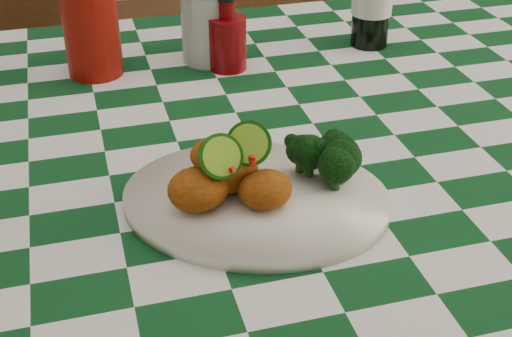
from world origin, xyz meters
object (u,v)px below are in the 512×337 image
object	(u,v)px
dining_table	(248,328)
red_tumbler	(91,28)
fried_chicken_pile	(237,167)
wooden_chair_right	(293,112)
plate	(256,200)
ketchup_bottle	(227,31)
wooden_chair_left	(24,134)
mason_jar	(208,23)

from	to	relation	value
dining_table	red_tumbler	distance (m)	0.58
fried_chicken_pile	wooden_chair_right	xyz separation A→B (m)	(0.37, 0.89, -0.42)
dining_table	fried_chicken_pile	size ratio (longest dim) A/B	12.24
plate	fried_chicken_pile	world-z (taller)	fried_chicken_pile
plate	ketchup_bottle	bearing A→B (deg)	81.11
red_tumbler	ketchup_bottle	bearing A→B (deg)	-10.11
red_tumbler	wooden_chair_left	size ratio (longest dim) A/B	0.19
dining_table	red_tumbler	xyz separation A→B (m)	(-0.19, 0.27, 0.47)
red_tumbler	wooden_chair_right	distance (m)	0.80
ketchup_bottle	wooden_chair_left	world-z (taller)	ketchup_bottle
fried_chicken_pile	ketchup_bottle	xyz separation A→B (m)	(0.09, 0.42, 0.01)
mason_jar	wooden_chair_left	bearing A→B (deg)	127.75
red_tumbler	fried_chicken_pile	bearing A→B (deg)	-73.68
plate	red_tumbler	world-z (taller)	red_tumbler
plate	wooden_chair_left	distance (m)	1.07
mason_jar	wooden_chair_right	bearing A→B (deg)	54.27
plate	red_tumbler	bearing A→B (deg)	108.98
dining_table	wooden_chair_left	world-z (taller)	wooden_chair_left
mason_jar	wooden_chair_right	size ratio (longest dim) A/B	0.16
plate	red_tumbler	distance (m)	0.49
wooden_chair_left	mason_jar	bearing A→B (deg)	-35.27
red_tumbler	mason_jar	distance (m)	0.20
dining_table	ketchup_bottle	xyz separation A→B (m)	(0.03, 0.23, 0.46)
plate	ketchup_bottle	world-z (taller)	ketchup_bottle
dining_table	wooden_chair_right	size ratio (longest dim) A/B	1.95
ketchup_bottle	dining_table	bearing A→B (deg)	-96.92
mason_jar	dining_table	bearing A→B (deg)	-90.97
plate	fried_chicken_pile	size ratio (longest dim) A/B	2.42
red_tumbler	mason_jar	xyz separation A→B (m)	(0.20, 0.01, -0.01)
dining_table	wooden_chair_left	size ratio (longest dim) A/B	1.94
plate	wooden_chair_right	bearing A→B (deg)	68.59
dining_table	red_tumbler	world-z (taller)	red_tumbler
red_tumbler	plate	bearing A→B (deg)	-71.02
plate	wooden_chair_left	bearing A→B (deg)	109.50
dining_table	red_tumbler	bearing A→B (deg)	125.63
dining_table	wooden_chair_left	xyz separation A→B (m)	(-0.37, 0.76, 0.04)
red_tumbler	ketchup_bottle	size ratio (longest dim) A/B	1.18
ketchup_bottle	wooden_chair_left	bearing A→B (deg)	126.95
wooden_chair_left	wooden_chair_right	bearing A→B (deg)	11.73
fried_chicken_pile	plate	bearing A→B (deg)	0.00
dining_table	mason_jar	bearing A→B (deg)	89.03
plate	ketchup_bottle	size ratio (longest dim) A/B	2.41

